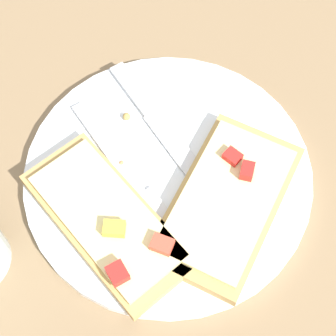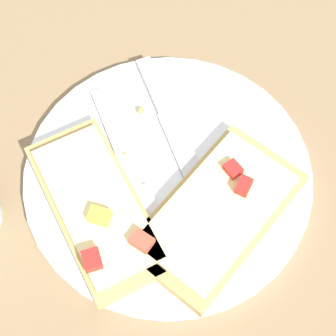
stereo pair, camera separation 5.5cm
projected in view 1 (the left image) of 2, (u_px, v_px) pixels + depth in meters
The scene contains 7 objects.
ground_plane at pixel (168, 178), 0.57m from camera, with size 4.00×4.00×0.00m, color #7F6647.
plate at pixel (168, 175), 0.57m from camera, with size 0.29×0.29×0.01m.
fork at pixel (133, 184), 0.55m from camera, with size 0.03×0.20×0.01m.
knife at pixel (155, 119), 0.59m from camera, with size 0.02×0.19×0.01m.
pizza_slice_main at pixel (227, 202), 0.53m from camera, with size 0.20×0.16×0.03m.
pizza_slice_corner at pixel (108, 221), 0.53m from camera, with size 0.10×0.18×0.03m.
crumb_scatter at pixel (194, 161), 0.56m from camera, with size 0.09×0.14×0.01m.
Camera 1 is at (0.14, 0.21, 0.51)m, focal length 60.00 mm.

